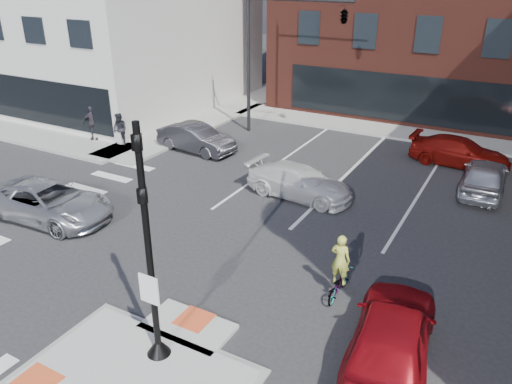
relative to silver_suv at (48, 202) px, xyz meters
The scene contains 17 objects.
ground 9.56m from the silver_suv, 26.84° to the right, with size 120.00×120.00×0.00m, color #28282B.
refuge_island 9.68m from the silver_suv, 28.20° to the right, with size 5.40×4.65×0.13m.
sidewalk_nw 13.75m from the silver_suv, 126.93° to the left, with size 23.50×20.50×0.15m.
sidewalk_n 21.12m from the silver_suv, 56.96° to the left, with size 26.00×3.00×0.15m, color gray.
building_nw 20.96m from the silver_suv, 130.67° to the left, with size 20.40×16.40×14.40m.
building_far_left 48.10m from the silver_suv, 84.60° to the left, with size 10.00×12.00×10.00m, color slate.
signal_pole 9.50m from the silver_suv, 24.68° to the right, with size 0.60×0.60×5.98m.
mast_arm_signal 15.59m from the silver_suv, 69.82° to the left, with size 6.10×2.24×8.00m.
silver_suv is the anchor object (origin of this frame).
red_sedan 13.63m from the silver_suv, ahead, with size 1.91×4.76×1.62m, color maroon.
white_pickup 10.01m from the silver_suv, 40.88° to the left, with size 1.88×4.63×1.34m, color silver.
bg_car_dark 9.15m from the silver_suv, 87.35° to the left, with size 1.53×4.38×1.44m, color #2A2A2F.
bg_car_silver 17.94m from the silver_suv, 37.03° to the left, with size 1.78×4.42×1.50m, color silver.
bg_car_red 18.83m from the silver_suv, 46.85° to the left, with size 1.92×4.72×1.37m, color maroon.
cyclist 11.53m from the silver_suv, ahead, with size 0.58×1.57×2.03m.
pedestrian_a 8.46m from the silver_suv, 114.41° to the left, with size 0.84×0.66×1.74m, color black.
pedestrian_b 9.46m from the silver_suv, 125.50° to the left, with size 1.11×0.46×1.89m, color #312B34.
Camera 1 is at (6.84, -6.91, 8.92)m, focal length 35.00 mm.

